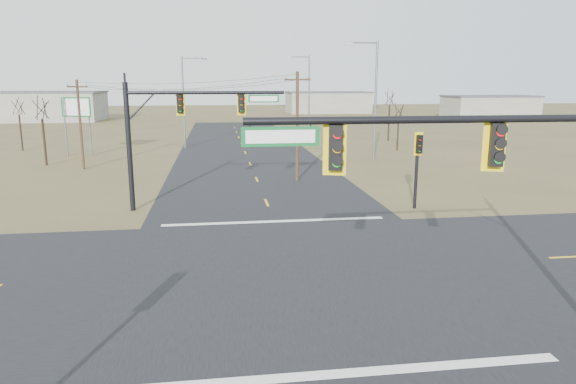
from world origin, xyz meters
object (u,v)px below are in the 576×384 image
at_px(bare_tree_a, 41,107).
at_px(bare_tree_c, 399,111).
at_px(streetlight_b, 307,93).
at_px(bare_tree_b, 18,106).
at_px(utility_pole_far, 80,123).
at_px(streetlight_c, 185,97).
at_px(streetlight_a, 373,94).
at_px(highway_sign, 77,114).
at_px(bare_tree_d, 390,97).
at_px(mast_arm_near, 505,173).
at_px(utility_pole_near, 297,125).
at_px(mast_arm_far, 179,119).
at_px(pedestal_signal_ne, 418,154).

xyz_separation_m(bare_tree_a, bare_tree_c, (35.36, 5.90, -0.86)).
height_order(streetlight_b, bare_tree_b, streetlight_b).
relative_size(utility_pole_far, streetlight_c, 0.74).
height_order(streetlight_c, bare_tree_c, streetlight_c).
bearing_deg(utility_pole_far, streetlight_c, 59.36).
xyz_separation_m(bare_tree_a, bare_tree_b, (-5.98, 11.39, -0.32)).
bearing_deg(utility_pole_far, bare_tree_b, 125.14).
bearing_deg(streetlight_b, streetlight_a, -63.37).
relative_size(highway_sign, bare_tree_a, 0.90).
bearing_deg(highway_sign, bare_tree_d, 30.78).
relative_size(mast_arm_near, highway_sign, 1.73).
height_order(highway_sign, streetlight_a, streetlight_a).
bearing_deg(streetlight_a, utility_pole_near, -121.25).
distance_m(mast_arm_far, streetlight_b, 39.90).
height_order(streetlight_b, bare_tree_a, streetlight_b).
relative_size(mast_arm_far, bare_tree_b, 1.49).
bearing_deg(pedestal_signal_ne, bare_tree_a, 132.46).
xyz_separation_m(bare_tree_a, bare_tree_d, (37.43, 15.13, 0.37)).
height_order(utility_pole_far, streetlight_c, streetlight_c).
bearing_deg(streetlight_a, bare_tree_d, 76.29).
bearing_deg(bare_tree_d, pedestal_signal_ne, -106.21).
bearing_deg(bare_tree_a, streetlight_a, -1.12).
height_order(mast_arm_far, utility_pole_far, utility_pole_far).
relative_size(pedestal_signal_ne, utility_pole_near, 0.56).
bearing_deg(bare_tree_c, streetlight_a, -127.52).
xyz_separation_m(mast_arm_near, bare_tree_b, (-28.50, 48.60, -0.27)).
distance_m(highway_sign, bare_tree_a, 6.43).
xyz_separation_m(utility_pole_far, streetlight_b, (23.52, 21.48, 2.07)).
bearing_deg(mast_arm_near, streetlight_b, 101.88).
height_order(streetlight_a, bare_tree_d, streetlight_a).
bearing_deg(streetlight_c, utility_pole_far, -98.52).
bearing_deg(streetlight_c, mast_arm_far, -65.35).
bearing_deg(streetlight_b, pedestal_signal_ne, -72.52).
bearing_deg(mast_arm_near, bare_tree_a, 138.05).
height_order(utility_pole_near, streetlight_b, streetlight_b).
height_order(utility_pole_far, bare_tree_b, utility_pole_far).
bearing_deg(pedestal_signal_ne, utility_pole_far, 131.99).
distance_m(streetlight_c, bare_tree_a, 16.41).
height_order(bare_tree_a, bare_tree_b, bare_tree_a).
distance_m(utility_pole_far, bare_tree_d, 37.98).
bearing_deg(bare_tree_d, bare_tree_b, -175.08).
xyz_separation_m(highway_sign, bare_tree_d, (36.04, 8.93, 1.37)).
height_order(utility_pole_near, utility_pole_far, utility_pole_near).
relative_size(utility_pole_near, bare_tree_a, 1.24).
relative_size(utility_pole_far, bare_tree_b, 1.25).
bearing_deg(bare_tree_d, mast_arm_near, -105.90).
bearing_deg(utility_pole_near, mast_arm_far, -135.82).
height_order(highway_sign, bare_tree_c, highway_sign).
xyz_separation_m(utility_pole_near, utility_pole_far, (-17.59, 7.95, -0.26)).
height_order(mast_arm_near, streetlight_c, streetlight_c).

